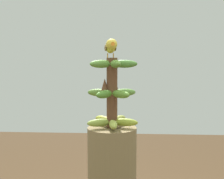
# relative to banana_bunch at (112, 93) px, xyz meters

# --- Properties ---
(banana_bunch) EXTENTS (0.25, 0.25, 0.33)m
(banana_bunch) POSITION_rel_banana_bunch_xyz_m (0.00, 0.00, 0.00)
(banana_bunch) COLOR brown
(banana_bunch) RESTS_ON banana_tree
(perched_bird) EXTENTS (0.20, 0.07, 0.09)m
(perched_bird) POSITION_rel_banana_bunch_xyz_m (0.00, -0.01, 0.22)
(perched_bird) COLOR #C68933
(perched_bird) RESTS_ON banana_bunch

